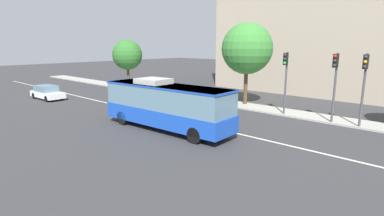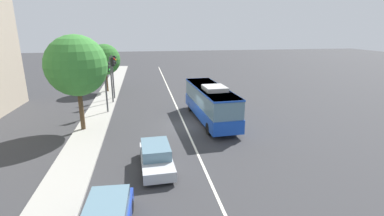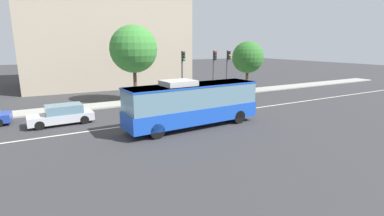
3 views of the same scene
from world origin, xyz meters
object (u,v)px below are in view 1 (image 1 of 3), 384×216
object	(u,v)px
sedan_blue	(135,88)
sedan_silver	(150,96)
street_tree_kerbside_right	(127,55)
traffic_light_near_corner	(364,78)
street_tree_kerbside_centre	(247,49)
sedan_white	(47,92)
traffic_light_far_corner	(335,76)
traffic_light_mid_block	(286,73)
transit_bus	(166,104)

from	to	relation	value
sedan_blue	sedan_silver	world-z (taller)	same
sedan_silver	street_tree_kerbside_right	distance (m)	12.83
sedan_blue	traffic_light_near_corner	xyz separation A→B (m)	(23.52, 1.60, 2.84)
sedan_blue	street_tree_kerbside_centre	size ratio (longest dim) A/B	0.59
sedan_white	street_tree_kerbside_centre	size ratio (longest dim) A/B	0.59
street_tree_kerbside_right	sedan_silver	bearing A→B (deg)	-26.05
street_tree_kerbside_centre	street_tree_kerbside_right	size ratio (longest dim) A/B	1.22
traffic_light_far_corner	street_tree_kerbside_right	bearing A→B (deg)	-88.76
sedan_blue	traffic_light_mid_block	bearing A→B (deg)	-171.62
traffic_light_near_corner	transit_bus	bearing A→B (deg)	-49.29
sedan_silver	traffic_light_far_corner	distance (m)	16.82
sedan_blue	sedan_white	bearing A→B (deg)	64.05
transit_bus	traffic_light_near_corner	size ratio (longest dim) A/B	1.95
sedan_blue	sedan_silver	xyz separation A→B (m)	(5.52, -2.27, 0.00)
traffic_light_near_corner	street_tree_kerbside_centre	world-z (taller)	street_tree_kerbside_centre
sedan_blue	sedan_silver	distance (m)	5.97
traffic_light_near_corner	street_tree_kerbside_right	bearing A→B (deg)	-95.61
street_tree_kerbside_right	sedan_white	bearing A→B (deg)	-84.75
street_tree_kerbside_centre	street_tree_kerbside_right	bearing A→B (deg)	-179.27
transit_bus	street_tree_kerbside_centre	distance (m)	11.57
traffic_light_mid_block	traffic_light_far_corner	world-z (taller)	same
sedan_silver	street_tree_kerbside_right	bearing A→B (deg)	-28.42
traffic_light_far_corner	street_tree_kerbside_centre	bearing A→B (deg)	-97.21
sedan_silver	street_tree_kerbside_right	xyz separation A→B (m)	(-11.05, 5.40, 3.66)
sedan_blue	street_tree_kerbside_centre	bearing A→B (deg)	-162.80
sedan_white	sedan_silver	distance (m)	11.64
traffic_light_near_corner	street_tree_kerbside_right	distance (m)	29.11
sedan_white	traffic_light_near_corner	distance (m)	29.82
traffic_light_near_corner	street_tree_kerbside_centre	xyz separation A→B (m)	(-10.46, 1.77, 1.82)
sedan_blue	street_tree_kerbside_centre	world-z (taller)	street_tree_kerbside_centre
traffic_light_far_corner	street_tree_kerbside_right	xyz separation A→B (m)	(-27.17, 1.53, 0.82)
sedan_silver	traffic_light_near_corner	distance (m)	18.63
sedan_white	traffic_light_far_corner	size ratio (longest dim) A/B	0.88
sedan_blue	traffic_light_far_corner	xyz separation A→B (m)	(21.64, 1.60, 2.84)
transit_bus	traffic_light_mid_block	world-z (taller)	traffic_light_mid_block
traffic_light_near_corner	sedan_silver	bearing A→B (deg)	-80.46
transit_bus	street_tree_kerbside_centre	xyz separation A→B (m)	(-0.68, 10.99, 3.57)
sedan_white	traffic_light_near_corner	world-z (taller)	traffic_light_near_corner
transit_bus	traffic_light_mid_block	size ratio (longest dim) A/B	1.95
transit_bus	sedan_silver	distance (m)	9.87
traffic_light_near_corner	traffic_light_mid_block	size ratio (longest dim) A/B	1.00
sedan_silver	traffic_light_mid_block	world-z (taller)	traffic_light_mid_block
transit_bus	sedan_white	world-z (taller)	transit_bus
sedan_blue	sedan_silver	size ratio (longest dim) A/B	1.00
street_tree_kerbside_centre	sedan_silver	bearing A→B (deg)	-143.21
sedan_blue	street_tree_kerbside_right	xyz separation A→B (m)	(-5.53, 3.14, 3.66)
sedan_white	sedan_blue	xyz separation A→B (m)	(4.49, 8.21, 0.00)
sedan_white	street_tree_kerbside_right	size ratio (longest dim) A/B	0.71
traffic_light_mid_block	street_tree_kerbside_centre	distance (m)	5.32
sedan_white	traffic_light_near_corner	size ratio (longest dim) A/B	0.88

